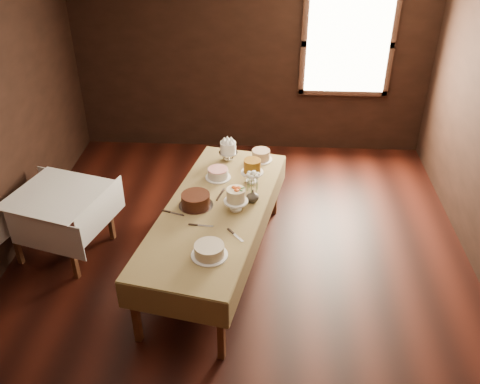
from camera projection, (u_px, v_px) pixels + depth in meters
The scene contains 20 objects.
floor at pixel (239, 278), 5.47m from camera, with size 5.00×6.00×0.01m, color black.
ceiling at pixel (238, 1), 3.96m from camera, with size 5.00×6.00×0.01m, color beige.
wall_back at pixel (251, 56), 7.23m from camera, with size 5.00×0.02×2.80m, color black.
window at pixel (348, 45), 7.01m from camera, with size 1.10×0.05×1.30m, color #FFEABF.
display_table at pixel (215, 212), 5.25m from camera, with size 1.44×2.62×0.77m.
side_table at pixel (58, 201), 5.51m from camera, with size 1.11×1.11×0.75m.
cake_meringue at pixel (228, 151), 5.99m from camera, with size 0.25×0.25×0.23m.
cake_speckled at pixel (261, 155), 6.01m from camera, with size 0.26×0.26×0.12m.
cake_lattice at pixel (218, 174), 5.68m from camera, with size 0.28×0.28×0.10m.
cake_caramel at pixel (252, 172), 5.57m from camera, with size 0.24×0.24×0.28m.
cake_chocolate at pixel (196, 201), 5.21m from camera, with size 0.35×0.35×0.14m.
cake_flowers at pixel (236, 200), 5.13m from camera, with size 0.24×0.24×0.25m.
cake_cream at pixel (209, 251), 4.56m from camera, with size 0.33×0.33×0.11m.
cake_server_a at pixel (206, 226), 4.95m from camera, with size 0.24×0.03×0.01m, color silver.
cake_server_b at pixel (238, 238), 4.80m from camera, with size 0.24×0.03×0.01m, color silver.
cake_server_c at pixel (222, 192), 5.45m from camera, with size 0.24×0.03×0.01m, color silver.
cake_server_d at pixel (253, 196), 5.38m from camera, with size 0.24×0.03×0.01m, color silver.
cake_server_e at pixel (177, 214), 5.12m from camera, with size 0.24×0.03×0.01m, color silver.
flower_vase at pixel (253, 196), 5.27m from camera, with size 0.13×0.13×0.14m, color #2D2823.
flower_bouquet at pixel (253, 180), 5.17m from camera, with size 0.14×0.14×0.20m, color white, non-canonical shape.
Camera 1 is at (0.25, -4.11, 3.72)m, focal length 39.06 mm.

